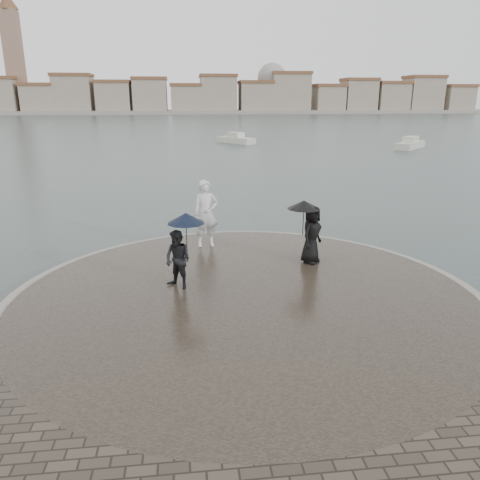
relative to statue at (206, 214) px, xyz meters
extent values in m
plane|color=#2B3835|center=(0.81, -7.83, -1.50)|extent=(400.00, 400.00, 0.00)
cylinder|color=gray|center=(0.81, -4.33, -1.34)|extent=(12.50, 12.50, 0.32)
cylinder|color=#2D261E|center=(0.81, -4.33, -1.32)|extent=(11.90, 11.90, 0.36)
imported|color=silver|center=(0.00, 0.00, 0.00)|extent=(0.88, 0.62, 2.29)
imported|color=black|center=(-0.93, -3.65, -0.35)|extent=(0.98, 0.96, 1.59)
cylinder|color=black|center=(-0.68, -3.55, 0.21)|extent=(0.02, 0.02, 0.90)
cone|color=black|center=(-0.68, -3.55, 0.76)|extent=(1.01, 1.01, 0.28)
imported|color=black|center=(3.14, -2.08, -0.24)|extent=(1.01, 1.04, 1.80)
cylinder|color=black|center=(2.89, -1.98, 0.16)|extent=(0.02, 0.02, 0.90)
cone|color=black|center=(2.89, -1.98, 0.68)|extent=(1.04, 1.04, 0.26)
cube|color=gray|center=(0.81, 155.17, -0.90)|extent=(260.00, 20.00, 1.20)
cube|color=gray|center=(-59.19, 152.17, 4.00)|extent=(11.00, 10.00, 11.00)
cube|color=gray|center=(-47.19, 152.17, 3.00)|extent=(10.00, 10.00, 9.00)
cube|color=brown|center=(-47.19, 152.17, 8.00)|extent=(10.60, 10.60, 1.00)
cube|color=gray|center=(-36.19, 152.17, 4.50)|extent=(12.00, 10.00, 12.00)
cube|color=brown|center=(-36.19, 152.17, 11.00)|extent=(12.60, 10.60, 1.00)
cube|color=gray|center=(-23.19, 152.17, 3.50)|extent=(11.00, 10.00, 10.00)
cube|color=brown|center=(-23.19, 152.17, 9.00)|extent=(11.60, 10.60, 1.00)
cube|color=gray|center=(-11.19, 152.17, 4.00)|extent=(11.00, 10.00, 11.00)
cube|color=brown|center=(-11.19, 152.17, 10.00)|extent=(11.60, 10.60, 1.00)
cube|color=gray|center=(0.81, 152.17, 3.00)|extent=(10.00, 10.00, 9.00)
cube|color=brown|center=(0.81, 152.17, 8.00)|extent=(10.60, 10.60, 1.00)
cube|color=gray|center=(11.81, 152.17, 4.50)|extent=(12.00, 10.00, 12.00)
cube|color=brown|center=(11.81, 152.17, 11.00)|extent=(12.60, 10.60, 1.00)
cube|color=gray|center=(24.81, 152.17, 3.50)|extent=(11.00, 10.00, 10.00)
cube|color=brown|center=(24.81, 152.17, 9.00)|extent=(11.60, 10.60, 1.00)
cube|color=gray|center=(36.81, 152.17, 5.00)|extent=(13.00, 10.00, 13.00)
cube|color=brown|center=(36.81, 152.17, 12.00)|extent=(13.60, 10.60, 1.00)
cube|color=gray|center=(50.81, 152.17, 3.00)|extent=(10.00, 10.00, 9.00)
cube|color=brown|center=(50.81, 152.17, 8.00)|extent=(10.60, 10.60, 1.00)
cube|color=gray|center=(61.81, 152.17, 4.00)|extent=(11.00, 10.00, 11.00)
cube|color=brown|center=(61.81, 152.17, 10.00)|extent=(11.60, 10.60, 1.00)
cube|color=gray|center=(73.81, 152.17, 3.50)|extent=(11.00, 10.00, 10.00)
cube|color=brown|center=(73.81, 152.17, 9.00)|extent=(11.60, 10.60, 1.00)
cube|color=gray|center=(85.81, 152.17, 4.50)|extent=(12.00, 10.00, 12.00)
cube|color=brown|center=(85.81, 152.17, 11.00)|extent=(12.60, 10.60, 1.00)
cube|color=gray|center=(98.81, 152.17, 3.00)|extent=(10.00, 10.00, 9.00)
cube|color=brown|center=(98.81, 152.17, 8.00)|extent=(10.60, 10.60, 1.00)
cube|color=#846654|center=(-54.19, 154.17, 14.50)|extent=(5.00, 5.00, 32.00)
cone|color=brown|center=(-54.19, 154.17, 33.00)|extent=(6.80, 6.80, 5.00)
sphere|color=gray|center=(30.81, 154.17, 10.50)|extent=(10.00, 10.00, 10.00)
cube|color=beige|center=(5.67, 42.20, -1.25)|extent=(4.54, 5.38, 0.90)
cube|color=beige|center=(5.67, 42.20, -0.65)|extent=(2.15, 2.32, 0.90)
cube|color=beige|center=(23.86, 33.59, -1.25)|extent=(4.93, 5.10, 0.90)
cube|color=beige|center=(23.86, 33.59, -0.65)|extent=(2.24, 2.28, 0.90)
camera|label=1|loc=(-0.68, -15.52, 3.77)|focal=35.00mm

